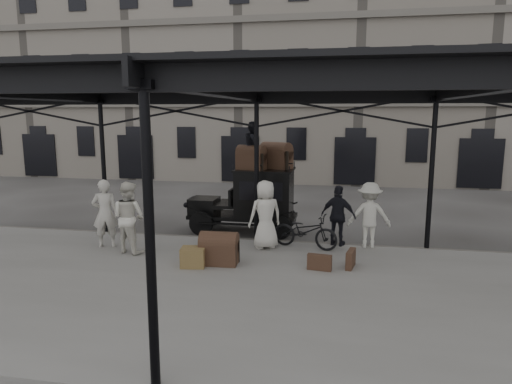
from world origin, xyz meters
TOP-DOWN VIEW (x-y plane):
  - ground at (0.00, 0.00)m, footprint 120.00×120.00m
  - platform at (0.00, -2.00)m, footprint 28.00×8.00m
  - canopy at (0.00, -1.72)m, footprint 22.50×9.00m
  - building_frontage at (0.00, 18.00)m, footprint 64.00×8.00m
  - taxi at (-0.30, 3.34)m, footprint 3.65×1.55m
  - porter_left at (-4.15, 0.42)m, footprint 0.84×0.70m
  - porter_midleft at (-3.24, 0.07)m, footprint 1.15×1.01m
  - porter_centre at (0.42, 1.15)m, footprint 1.15×1.03m
  - porter_official at (2.47, 1.80)m, footprint 1.13×0.75m
  - porter_right at (3.34, 1.80)m, footprint 1.26×0.77m
  - bicycle at (1.54, 1.35)m, footprint 2.03×1.13m
  - porter_roof at (-0.33, 3.24)m, footprint 0.62×0.78m
  - steamer_trunk_roof_near at (-0.38, 3.09)m, footprint 1.01×0.77m
  - steamer_trunk_roof_far at (0.37, 3.54)m, footprint 1.15×0.98m
  - steamer_trunk_platform at (-0.52, -0.46)m, footprint 0.99×0.62m
  - wicker_hamper at (-1.11, -0.80)m, footprint 0.66×0.53m
  - suitcase_upright at (2.81, -0.13)m, footprint 0.27×0.62m
  - suitcase_flat at (2.05, -0.47)m, footprint 0.62×0.23m

SIDE VIEW (x-z plane):
  - ground at x=0.00m, z-range 0.00..0.00m
  - platform at x=0.00m, z-range 0.00..0.15m
  - suitcase_flat at x=2.05m, z-range 0.15..0.55m
  - suitcase_upright at x=2.81m, z-range 0.15..0.60m
  - wicker_hamper at x=-1.11m, z-range 0.15..0.65m
  - steamer_trunk_platform at x=-0.52m, z-range 0.15..0.86m
  - bicycle at x=1.54m, z-range 0.15..1.16m
  - porter_official at x=2.47m, z-range 0.15..1.93m
  - porter_right at x=3.34m, z-range 0.15..2.05m
  - porter_centre at x=0.42m, z-range 0.15..2.12m
  - porter_left at x=-4.15m, z-range 0.15..2.13m
  - porter_midleft at x=-3.24m, z-range 0.15..2.14m
  - taxi at x=-0.30m, z-range 0.11..2.29m
  - steamer_trunk_roof_near at x=-0.38m, z-range 2.18..2.84m
  - steamer_trunk_roof_far at x=0.37m, z-range 2.18..2.90m
  - porter_roof at x=-0.33m, z-range 2.18..3.73m
  - canopy at x=0.00m, z-range 2.23..6.97m
  - building_frontage at x=0.00m, z-range 0.00..14.00m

